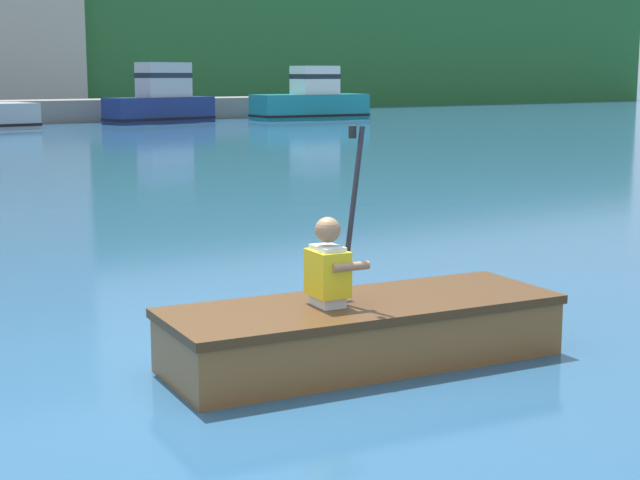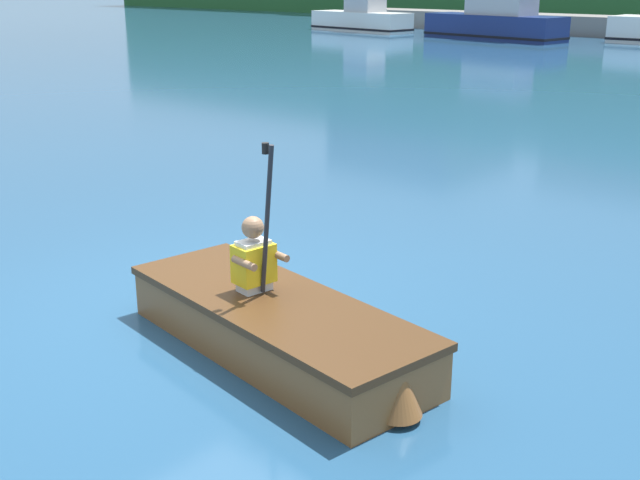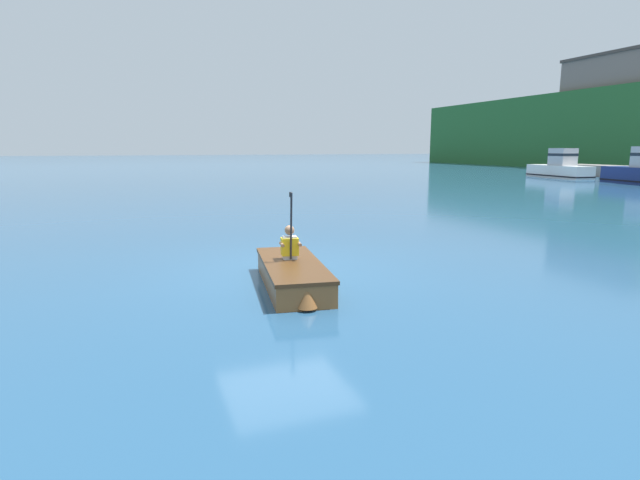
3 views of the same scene
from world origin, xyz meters
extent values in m
plane|color=navy|center=(0.00, 0.00, 0.00)|extent=(300.00, 300.00, 0.00)
cube|color=navy|center=(-13.30, 28.24, 0.53)|extent=(6.63, 2.60, 1.06)
cube|color=black|center=(-13.30, 28.24, 0.19)|extent=(6.67, 2.65, 0.10)
cube|color=white|center=(-21.11, 28.65, 0.48)|extent=(5.76, 2.29, 0.95)
cube|color=black|center=(-21.11, 28.65, 0.17)|extent=(5.80, 2.33, 0.10)
cube|color=brown|center=(1.12, -0.22, 0.21)|extent=(2.77, 1.28, 0.42)
cube|color=#482C16|center=(1.12, -0.22, 0.39)|extent=(2.82, 1.33, 0.06)
cube|color=#482C16|center=(1.12, -0.22, 0.38)|extent=(2.38, 1.07, 0.02)
cone|color=brown|center=(2.39, -0.40, 0.23)|extent=(0.36, 0.36, 0.38)
cube|color=brown|center=(0.92, -0.19, 0.37)|extent=(0.28, 0.88, 0.03)
cube|color=silver|center=(0.86, -0.18, 0.62)|extent=(0.19, 0.26, 0.40)
cube|color=yellow|center=(0.86, -0.18, 0.64)|extent=(0.25, 0.32, 0.30)
sphere|color=#997051|center=(0.86, -0.18, 0.93)|extent=(0.17, 0.17, 0.17)
cylinder|color=#997051|center=(0.92, -0.34, 0.70)|extent=(0.27, 0.09, 0.06)
cylinder|color=#997051|center=(0.97, -0.04, 0.70)|extent=(0.27, 0.09, 0.06)
cylinder|color=#232328|center=(1.03, -0.21, 1.02)|extent=(0.19, 0.06, 1.15)
cylinder|color=black|center=(1.03, -0.21, 1.56)|extent=(0.05, 0.05, 0.08)
camera|label=1|loc=(-2.81, -5.29, 1.93)|focal=55.00mm
camera|label=2|loc=(5.01, -4.14, 2.73)|focal=45.00mm
camera|label=3|loc=(8.95, -2.68, 2.33)|focal=28.00mm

